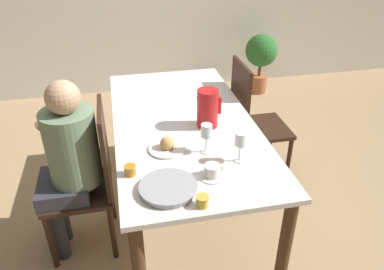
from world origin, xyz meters
TOP-DOWN VIEW (x-y plane):
  - ground_plane at (0.00, 0.00)m, footprint 20.00×20.00m
  - dining_table at (0.00, 0.00)m, footprint 0.89×1.76m
  - chair_person_side at (-0.62, -0.14)m, footprint 0.42×0.42m
  - chair_opposite at (0.62, 0.36)m, footprint 0.42×0.42m
  - person_seated at (-0.72, -0.16)m, footprint 0.39×0.41m
  - red_pitcher at (0.14, -0.09)m, footprint 0.16×0.13m
  - wine_glass_water at (0.06, -0.38)m, footprint 0.06×0.06m
  - wine_glass_juice at (0.21, -0.50)m, footprint 0.06×0.06m
  - teacup_near_person at (0.03, -0.60)m, footprint 0.14×0.14m
  - serving_tray at (-0.20, -0.67)m, footprint 0.29×0.29m
  - bread_plate at (-0.15, -0.31)m, footprint 0.21×0.21m
  - jam_jar_amber at (-0.07, -0.81)m, footprint 0.06×0.06m
  - jam_jar_red at (-0.37, -0.50)m, footprint 0.06×0.06m
  - potted_plant at (1.31, 1.95)m, footprint 0.38×0.38m

SIDE VIEW (x-z plane):
  - ground_plane at x=0.00m, z-range 0.00..0.00m
  - potted_plant at x=1.31m, z-range 0.11..0.83m
  - chair_person_side at x=-0.62m, z-range 0.02..1.01m
  - chair_opposite at x=0.62m, z-range 0.02..1.01m
  - dining_table at x=0.00m, z-range 0.28..1.05m
  - person_seated at x=-0.72m, z-range 0.11..1.28m
  - serving_tray at x=-0.20m, z-range 0.77..0.80m
  - bread_plate at x=-0.15m, z-range 0.75..0.83m
  - teacup_near_person at x=0.03m, z-range 0.77..0.83m
  - jam_jar_amber at x=-0.07m, z-range 0.77..0.83m
  - jam_jar_red at x=-0.37m, z-range 0.77..0.83m
  - red_pitcher at x=0.14m, z-range 0.77..1.01m
  - wine_glass_juice at x=0.21m, z-range 0.81..0.98m
  - wine_glass_water at x=0.06m, z-range 0.81..0.98m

